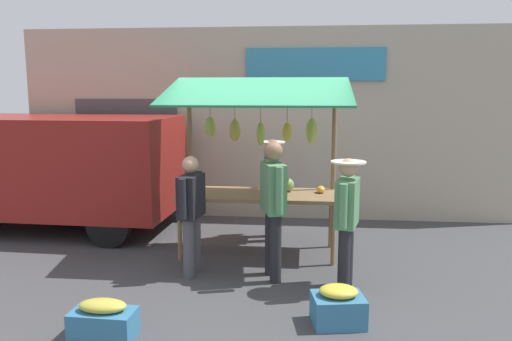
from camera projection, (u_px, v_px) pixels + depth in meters
name	position (u px, v px, depth m)	size (l,w,h in m)	color
ground_plane	(258.00, 253.00, 7.28)	(40.00, 40.00, 0.00)	#424244
street_backdrop	(268.00, 124.00, 9.17)	(9.00, 0.30, 3.40)	#B2A893
market_stall	(261.00, 146.00, 7.07)	(2.50, 1.46, 2.50)	olive
vendor_with_sunhat	(272.00, 181.00, 7.86)	(0.40, 0.68, 1.57)	#4C4C51
shopper_in_grey_tee	(273.00, 200.00, 6.16)	(0.36, 0.70, 1.71)	#232328
shopper_with_shopping_bag	(347.00, 214.00, 5.84)	(0.40, 0.66, 1.55)	#232328
shopper_with_ponytail	(191.00, 208.00, 6.33)	(0.28, 0.66, 1.51)	#4C4C51
parked_van	(34.00, 162.00, 8.44)	(4.47, 2.02, 1.88)	maroon
produce_crate_near	(103.00, 321.00, 4.77)	(0.61, 0.35, 0.38)	teal
produce_crate_side	(338.00, 306.00, 5.06)	(0.57, 0.48, 0.41)	teal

